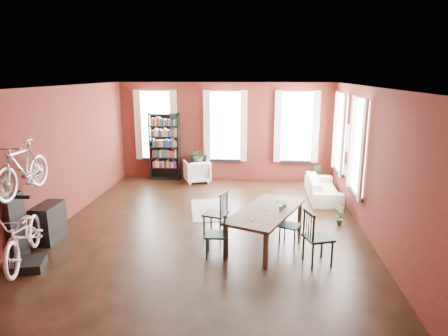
# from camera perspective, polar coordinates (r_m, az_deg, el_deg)

# --- Properties ---
(room) EXTENTS (9.00, 9.04, 3.22)m
(room) POSITION_cam_1_polar(r_m,az_deg,el_deg) (9.24, -0.34, 5.03)
(room) COLOR black
(room) RESTS_ON ground
(dining_table) EXTENTS (1.75, 2.37, 0.74)m
(dining_table) POSITION_cam_1_polar(r_m,az_deg,el_deg) (8.42, 5.99, -8.37)
(dining_table) COLOR #4C3E2D
(dining_table) RESTS_ON ground
(dining_chair_a) EXTENTS (0.43, 0.43, 0.90)m
(dining_chair_a) POSITION_cam_1_polar(r_m,az_deg,el_deg) (7.81, -1.17, -9.47)
(dining_chair_a) COLOR #1B383B
(dining_chair_a) RESTS_ON ground
(dining_chair_b) EXTENTS (0.58, 0.58, 1.01)m
(dining_chair_b) POSITION_cam_1_polar(r_m,az_deg,el_deg) (8.73, -1.23, -6.53)
(dining_chair_b) COLOR black
(dining_chair_b) RESTS_ON ground
(dining_chair_c) EXTENTS (0.61, 0.61, 1.03)m
(dining_chair_c) POSITION_cam_1_polar(r_m,az_deg,el_deg) (7.70, 13.30, -9.62)
(dining_chair_c) COLOR black
(dining_chair_c) RESTS_ON ground
(dining_chair_d) EXTENTS (0.51, 0.51, 0.85)m
(dining_chair_d) POSITION_cam_1_polar(r_m,az_deg,el_deg) (8.42, 9.39, -8.07)
(dining_chair_d) COLOR #193737
(dining_chair_d) RESTS_ON ground
(bookshelf) EXTENTS (1.00, 0.32, 2.20)m
(bookshelf) POSITION_cam_1_polar(r_m,az_deg,el_deg) (13.37, -8.45, 3.01)
(bookshelf) COLOR black
(bookshelf) RESTS_ON ground
(white_armchair) EXTENTS (0.98, 0.95, 0.79)m
(white_armchair) POSITION_cam_1_polar(r_m,az_deg,el_deg) (13.04, -3.89, -0.31)
(white_armchair) COLOR silver
(white_armchair) RESTS_ON ground
(cream_sofa) EXTENTS (0.61, 2.08, 0.81)m
(cream_sofa) POSITION_cam_1_polar(r_m,az_deg,el_deg) (11.64, 14.00, -2.31)
(cream_sofa) COLOR beige
(cream_sofa) RESTS_ON ground
(striped_rug) EXTENTS (1.44, 1.95, 0.01)m
(striped_rug) POSITION_cam_1_polar(r_m,az_deg,el_deg) (10.47, -1.57, -5.97)
(striped_rug) COLOR black
(striped_rug) RESTS_ON ground
(bike_trainer) EXTENTS (0.68, 0.68, 0.16)m
(bike_trainer) POSITION_cam_1_polar(r_m,az_deg,el_deg) (8.29, -26.19, -12.29)
(bike_trainer) COLOR black
(bike_trainer) RESTS_ON ground
(bike_wall_rack) EXTENTS (0.16, 0.60, 1.30)m
(bike_wall_rack) POSITION_cam_1_polar(r_m,az_deg,el_deg) (8.55, -27.44, -7.51)
(bike_wall_rack) COLOR black
(bike_wall_rack) RESTS_ON ground
(console_table) EXTENTS (0.40, 0.80, 0.80)m
(console_table) POSITION_cam_1_polar(r_m,az_deg,el_deg) (9.30, -23.70, -7.14)
(console_table) COLOR black
(console_table) RESTS_ON ground
(plant_stand) EXTENTS (0.32, 0.32, 0.59)m
(plant_stand) POSITION_cam_1_polar(r_m,az_deg,el_deg) (13.15, -3.57, -0.64)
(plant_stand) COLOR black
(plant_stand) RESTS_ON ground
(plant_by_sofa) EXTENTS (0.49, 0.69, 0.28)m
(plant_by_sofa) POSITION_cam_1_polar(r_m,az_deg,el_deg) (13.24, 12.90, -1.55)
(plant_by_sofa) COLOR #2A5A24
(plant_by_sofa) RESTS_ON ground
(plant_small) EXTENTS (0.45, 0.54, 0.17)m
(plant_small) POSITION_cam_1_polar(r_m,az_deg,el_deg) (9.84, 16.14, -7.34)
(plant_small) COLOR #2D5A24
(plant_small) RESTS_ON ground
(bicycle_floor) EXTENTS (0.91, 1.15, 1.92)m
(bicycle_floor) POSITION_cam_1_polar(r_m,az_deg,el_deg) (7.90, -27.03, -5.51)
(bicycle_floor) COLOR white
(bicycle_floor) RESTS_ON bike_trainer
(bicycle_hung) EXTENTS (0.47, 1.00, 1.66)m
(bicycle_hung) POSITION_cam_1_polar(r_m,az_deg,el_deg) (8.05, -27.06, 2.27)
(bicycle_hung) COLOR #A5A8AD
(bicycle_hung) RESTS_ON bike_wall_rack
(plant_on_stand) EXTENTS (0.60, 0.64, 0.43)m
(plant_on_stand) POSITION_cam_1_polar(r_m,az_deg,el_deg) (13.01, -3.64, 1.51)
(plant_on_stand) COLOR #2F5321
(plant_on_stand) RESTS_ON plant_stand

